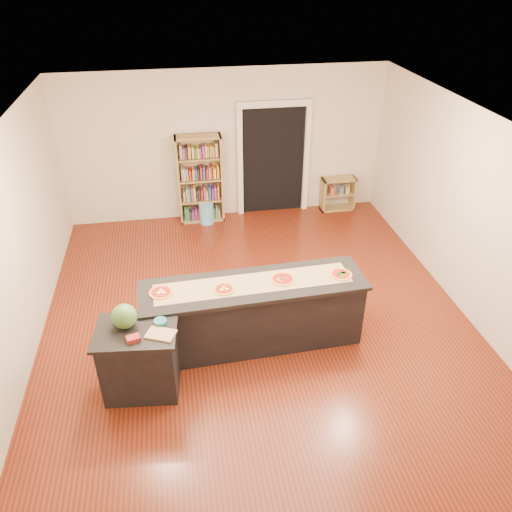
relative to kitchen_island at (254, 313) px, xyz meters
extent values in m
cube|color=beige|center=(0.13, 0.37, 0.92)|extent=(6.00, 7.00, 2.80)
cube|color=maroon|center=(0.13, 0.37, -0.47)|extent=(6.00, 7.00, 0.01)
cube|color=white|center=(0.13, 0.37, 2.32)|extent=(6.00, 7.00, 0.01)
cube|color=black|center=(1.03, 3.85, 0.57)|extent=(1.20, 0.02, 2.10)
cube|color=silver|center=(0.38, 3.81, 0.57)|extent=(0.10, 0.08, 2.10)
cube|color=silver|center=(1.68, 3.81, 0.57)|extent=(0.10, 0.08, 2.10)
cube|color=silver|center=(1.03, 3.81, 1.67)|extent=(1.40, 0.08, 0.12)
cube|color=black|center=(0.00, 0.00, -0.03)|extent=(2.79, 0.70, 0.90)
cube|color=black|center=(0.00, 0.00, 0.45)|extent=(2.87, 0.78, 0.05)
cube|color=black|center=(-1.45, -0.61, -0.04)|extent=(0.84, 0.59, 0.87)
cube|color=black|center=(-1.45, -0.61, 0.41)|extent=(0.92, 0.67, 0.04)
cube|color=#A78851|center=(-0.40, 3.67, 0.37)|extent=(0.84, 0.30, 1.69)
cube|color=#A78851|center=(2.33, 3.67, -0.14)|extent=(0.67, 0.29, 0.67)
cylinder|color=#67B4E6|center=(-0.33, 3.52, -0.28)|extent=(0.28, 0.28, 0.40)
cube|color=tan|center=(0.00, 0.01, 0.47)|extent=(2.51, 0.55, 0.00)
sphere|color=#144214|center=(-1.55, -0.52, 0.58)|extent=(0.29, 0.29, 0.29)
cube|color=tan|center=(-1.16, -0.74, 0.44)|extent=(0.37, 0.32, 0.02)
cube|color=maroon|center=(-1.46, -0.78, 0.46)|extent=(0.17, 0.14, 0.05)
cylinder|color=#195966|center=(-1.17, -0.55, 0.46)|extent=(0.15, 0.15, 0.06)
cylinder|color=tan|center=(-1.15, 0.00, 0.48)|extent=(0.32, 0.32, 0.02)
cylinder|color=#A5190C|center=(-1.15, 0.00, 0.49)|extent=(0.26, 0.26, 0.00)
cylinder|color=tan|center=(-0.38, -0.06, 0.48)|extent=(0.29, 0.29, 0.02)
cylinder|color=#A5190C|center=(-0.38, -0.06, 0.49)|extent=(0.23, 0.23, 0.00)
cylinder|color=tan|center=(0.38, 0.02, 0.48)|extent=(0.31, 0.31, 0.02)
cylinder|color=#A5190C|center=(0.38, 0.02, 0.49)|extent=(0.25, 0.25, 0.00)
cylinder|color=tan|center=(1.15, 0.00, 0.48)|extent=(0.28, 0.28, 0.02)
cylinder|color=#A5190C|center=(1.15, 0.00, 0.49)|extent=(0.23, 0.23, 0.00)
camera|label=1|loc=(-0.84, -5.07, 4.09)|focal=35.00mm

